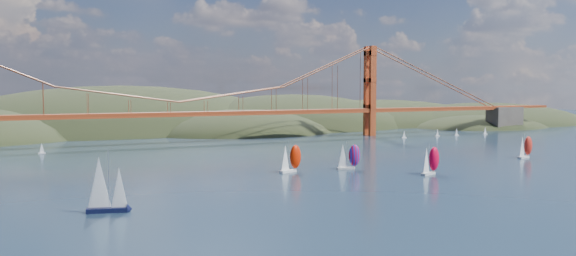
{
  "coord_description": "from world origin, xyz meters",
  "views": [
    {
      "loc": [
        -75.94,
        -110.09,
        29.37
      ],
      "look_at": [
        20.54,
        90.0,
        13.5
      ],
      "focal_mm": 35.0,
      "sensor_mm": 36.0,
      "label": 1
    }
  ],
  "objects_px": {
    "sloop_navy": "(105,185)",
    "racer_1": "(430,160)",
    "racer_0": "(290,158)",
    "racer_2": "(525,146)",
    "racer_rwb": "(348,156)"
  },
  "relations": [
    {
      "from": "racer_1",
      "to": "racer_0",
      "type": "bearing_deg",
      "value": 129.23
    },
    {
      "from": "sloop_navy",
      "to": "racer_1",
      "type": "distance_m",
      "value": 108.37
    },
    {
      "from": "racer_0",
      "to": "racer_rwb",
      "type": "xyz_separation_m",
      "value": [
        22.11,
        -2.66,
        -0.25
      ]
    },
    {
      "from": "racer_1",
      "to": "racer_rwb",
      "type": "bearing_deg",
      "value": 110.24
    },
    {
      "from": "racer_0",
      "to": "racer_2",
      "type": "bearing_deg",
      "value": -21.35
    },
    {
      "from": "racer_0",
      "to": "racer_2",
      "type": "xyz_separation_m",
      "value": [
        106.37,
        -7.06,
        -0.19
      ]
    },
    {
      "from": "sloop_navy",
      "to": "racer_1",
      "type": "bearing_deg",
      "value": 20.87
    },
    {
      "from": "racer_2",
      "to": "racer_1",
      "type": "bearing_deg",
      "value": -176.54
    },
    {
      "from": "sloop_navy",
      "to": "racer_2",
      "type": "distance_m",
      "value": 176.28
    },
    {
      "from": "racer_0",
      "to": "sloop_navy",
      "type": "bearing_deg",
      "value": -167.97
    },
    {
      "from": "sloop_navy",
      "to": "racer_0",
      "type": "height_order",
      "value": "sloop_navy"
    },
    {
      "from": "racer_1",
      "to": "racer_2",
      "type": "height_order",
      "value": "racer_1"
    },
    {
      "from": "sloop_navy",
      "to": "racer_0",
      "type": "xyz_separation_m",
      "value": [
        67.15,
        38.12,
        -1.44
      ]
    },
    {
      "from": "racer_1",
      "to": "sloop_navy",
      "type": "bearing_deg",
      "value": 168.12
    },
    {
      "from": "racer_0",
      "to": "racer_1",
      "type": "bearing_deg",
      "value": -49.73
    }
  ]
}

